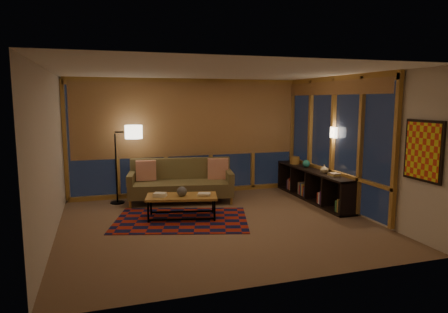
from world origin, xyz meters
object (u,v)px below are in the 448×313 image
object	(u,v)px
sofa	(181,181)
bookshelf	(313,185)
coffee_table	(182,207)
floor_lamp	(116,164)

from	to	relation	value
sofa	bookshelf	world-z (taller)	sofa
coffee_table	floor_lamp	distance (m)	1.99
coffee_table	floor_lamp	size ratio (longest dim) A/B	0.78
floor_lamp	coffee_table	bearing A→B (deg)	-43.61
coffee_table	bookshelf	distance (m)	3.09
sofa	coffee_table	xyz separation A→B (m)	(-0.23, -1.21, -0.24)
floor_lamp	sofa	bearing A→B (deg)	-2.73
floor_lamp	bookshelf	bearing A→B (deg)	-3.73
sofa	floor_lamp	size ratio (longest dim) A/B	1.31
sofa	coffee_table	world-z (taller)	sofa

